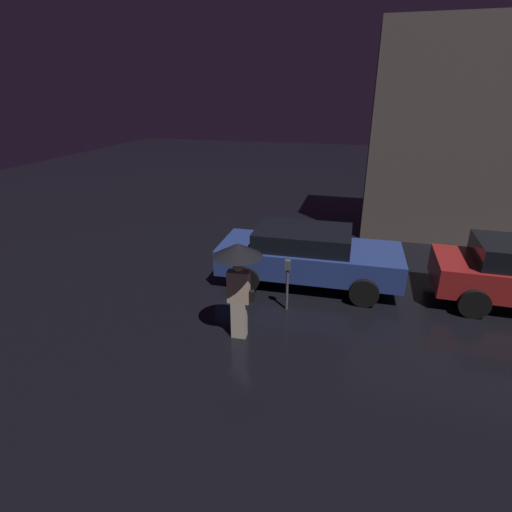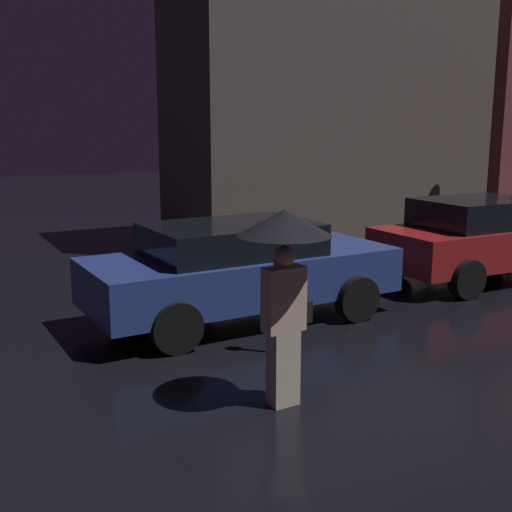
{
  "view_description": "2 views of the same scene",
  "coord_description": "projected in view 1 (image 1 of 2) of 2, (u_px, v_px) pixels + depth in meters",
  "views": [
    {
      "loc": [
        -8.42,
        -8.01,
        4.59
      ],
      "look_at": [
        -10.54,
        0.0,
        1.13
      ],
      "focal_mm": 28.0,
      "sensor_mm": 36.0,
      "label": 1
    },
    {
      "loc": [
        -13.64,
        -6.74,
        2.81
      ],
      "look_at": [
        -10.13,
        -0.28,
        1.28
      ],
      "focal_mm": 45.0,
      "sensor_mm": 36.0,
      "label": 2
    }
  ],
  "objects": [
    {
      "name": "parking_meter",
      "position": [
        287.0,
        279.0,
        8.74
      ],
      "size": [
        0.12,
        0.1,
        1.21
      ],
      "color": "#4C5154",
      "rests_on": "ground"
    },
    {
      "name": "parked_car_blue",
      "position": [
        308.0,
        254.0,
        10.04
      ],
      "size": [
        4.53,
        2.02,
        1.42
      ],
      "rotation": [
        0.0,
        0.0,
        0.02
      ],
      "color": "navy",
      "rests_on": "ground"
    },
    {
      "name": "pedestrian_with_umbrella",
      "position": [
        238.0,
        267.0,
        7.46
      ],
      "size": [
        0.93,
        0.93,
        2.0
      ],
      "rotation": [
        0.0,
        0.0,
        3.19
      ],
      "color": "beige",
      "rests_on": "ground"
    },
    {
      "name": "building_facade_left",
      "position": [
        500.0,
        136.0,
        12.49
      ],
      "size": [
        7.83,
        3.0,
        6.51
      ],
      "color": "#564C47",
      "rests_on": "ground"
    }
  ]
}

